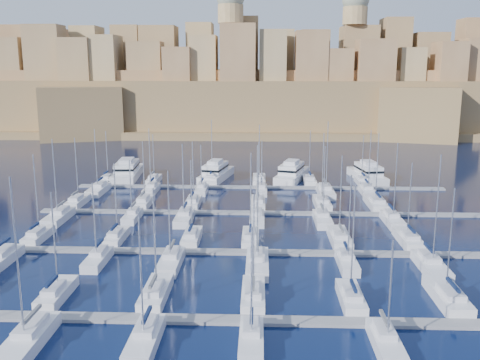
{
  "coord_description": "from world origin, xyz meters",
  "views": [
    {
      "loc": [
        0.06,
        -88.14,
        27.57
      ],
      "look_at": [
        -3.57,
        6.0,
        7.44
      ],
      "focal_mm": 40.0,
      "sensor_mm": 36.0,
      "label": 1
    }
  ],
  "objects_px": {
    "sailboat_2": "(156,293)",
    "sailboat_4": "(351,298)",
    "motor_yacht_c": "(292,173)",
    "motor_yacht_a": "(127,171)",
    "motor_yacht_d": "(368,174)",
    "motor_yacht_b": "(216,172)"
  },
  "relations": [
    {
      "from": "sailboat_2",
      "to": "motor_yacht_b",
      "type": "height_order",
      "value": "sailboat_2"
    },
    {
      "from": "sailboat_2",
      "to": "sailboat_4",
      "type": "height_order",
      "value": "sailboat_4"
    },
    {
      "from": "motor_yacht_a",
      "to": "motor_yacht_c",
      "type": "distance_m",
      "value": 41.31
    },
    {
      "from": "motor_yacht_b",
      "to": "motor_yacht_c",
      "type": "bearing_deg",
      "value": 1.03
    },
    {
      "from": "sailboat_2",
      "to": "sailboat_4",
      "type": "relative_size",
      "value": 0.95
    },
    {
      "from": "motor_yacht_a",
      "to": "motor_yacht_b",
      "type": "height_order",
      "value": "same"
    },
    {
      "from": "sailboat_4",
      "to": "motor_yacht_d",
      "type": "distance_m",
      "value": 72.02
    },
    {
      "from": "sailboat_4",
      "to": "motor_yacht_b",
      "type": "height_order",
      "value": "sailboat_4"
    },
    {
      "from": "motor_yacht_c",
      "to": "sailboat_4",
      "type": "bearing_deg",
      "value": -87.52
    },
    {
      "from": "sailboat_2",
      "to": "motor_yacht_d",
      "type": "distance_m",
      "value": 79.99
    },
    {
      "from": "motor_yacht_a",
      "to": "motor_yacht_d",
      "type": "distance_m",
      "value": 59.86
    },
    {
      "from": "motor_yacht_a",
      "to": "sailboat_4",
      "type": "bearing_deg",
      "value": -58.15
    },
    {
      "from": "sailboat_2",
      "to": "motor_yacht_b",
      "type": "distance_m",
      "value": 69.81
    },
    {
      "from": "sailboat_4",
      "to": "motor_yacht_c",
      "type": "xyz_separation_m",
      "value": [
        -3.06,
        70.55,
        0.98
      ]
    },
    {
      "from": "motor_yacht_a",
      "to": "sailboat_2",
      "type": "bearing_deg",
      "value": -73.54
    },
    {
      "from": "motor_yacht_a",
      "to": "motor_yacht_c",
      "type": "height_order",
      "value": "same"
    },
    {
      "from": "motor_yacht_b",
      "to": "motor_yacht_c",
      "type": "xyz_separation_m",
      "value": [
        18.81,
        0.34,
        0.0
      ]
    },
    {
      "from": "sailboat_4",
      "to": "motor_yacht_c",
      "type": "height_order",
      "value": "sailboat_4"
    },
    {
      "from": "sailboat_2",
      "to": "sailboat_4",
      "type": "distance_m",
      "value": 23.4
    },
    {
      "from": "sailboat_2",
      "to": "motor_yacht_a",
      "type": "distance_m",
      "value": 74.03
    },
    {
      "from": "sailboat_2",
      "to": "motor_yacht_b",
      "type": "bearing_deg",
      "value": 88.75
    },
    {
      "from": "motor_yacht_b",
      "to": "motor_yacht_d",
      "type": "height_order",
      "value": "same"
    }
  ]
}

